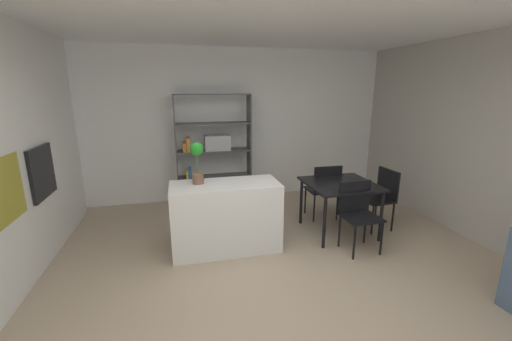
{
  "coord_description": "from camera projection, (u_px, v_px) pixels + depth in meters",
  "views": [
    {
      "loc": [
        -0.8,
        -2.82,
        2.04
      ],
      "look_at": [
        0.13,
        1.03,
        1.02
      ],
      "focal_mm": 22.27,
      "sensor_mm": 36.0,
      "label": 1
    }
  ],
  "objects": [
    {
      "name": "back_partition",
      "position": [
        224.0,
        126.0,
        5.88
      ],
      "size": [
        6.24,
        0.06,
        2.76
      ],
      "primitive_type": "cube",
      "color": "white",
      "rests_on": "ground_plane"
    },
    {
      "name": "built_in_oven",
      "position": [
        42.0,
        172.0,
        3.7
      ],
      "size": [
        0.06,
        0.62,
        0.61
      ],
      "color": "black",
      "rests_on": "ground_plane"
    },
    {
      "name": "open_bookshelf",
      "position": [
        213.0,
        149.0,
        5.61
      ],
      "size": [
        1.31,
        0.35,
        1.96
      ],
      "color": "#4C4C51",
      "rests_on": "ground_plane"
    },
    {
      "name": "dining_chair_window_side",
      "position": [
        382.0,
        193.0,
        4.71
      ],
      "size": [
        0.43,
        0.47,
        0.9
      ],
      "rotation": [
        0.0,
        0.0,
        -1.51
      ],
      "color": "black",
      "rests_on": "ground_plane"
    },
    {
      "name": "potted_plant_on_island",
      "position": [
        197.0,
        160.0,
        3.9
      ],
      "size": [
        0.17,
        0.17,
        0.52
      ],
      "color": "brown",
      "rests_on": "kitchen_island"
    },
    {
      "name": "dining_table",
      "position": [
        340.0,
        188.0,
        4.52
      ],
      "size": [
        0.95,
        0.94,
        0.75
      ],
      "color": "black",
      "rests_on": "ground_plane"
    },
    {
      "name": "dining_chair_near",
      "position": [
        358.0,
        209.0,
        4.08
      ],
      "size": [
        0.47,
        0.42,
        0.89
      ],
      "rotation": [
        0.0,
        0.0,
        0.05
      ],
      "color": "black",
      "rests_on": "ground_plane"
    },
    {
      "name": "ground_plane",
      "position": [
        267.0,
        288.0,
        3.35
      ],
      "size": [
        8.56,
        8.56,
        0.0
      ],
      "primitive_type": "plane",
      "color": "tan"
    },
    {
      "name": "kitchen_island",
      "position": [
        226.0,
        217.0,
        4.09
      ],
      "size": [
        1.37,
        0.61,
        0.89
      ],
      "primitive_type": "cube",
      "color": "white",
      "rests_on": "ground_plane"
    },
    {
      "name": "dining_chair_far",
      "position": [
        324.0,
        187.0,
        5.01
      ],
      "size": [
        0.46,
        0.43,
        0.9
      ],
      "rotation": [
        0.0,
        0.0,
        3.14
      ],
      "color": "black",
      "rests_on": "ground_plane"
    }
  ]
}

